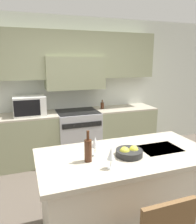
{
  "coord_description": "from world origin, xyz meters",
  "views": [
    {
      "loc": [
        -0.98,
        -2.04,
        1.89
      ],
      "look_at": [
        0.0,
        0.74,
        1.18
      ],
      "focal_mm": 35.0,
      "sensor_mm": 36.0,
      "label": 1
    }
  ],
  "objects_px": {
    "wine_glass_far": "(95,142)",
    "fruit_bowl": "(129,152)",
    "wine_glass_near": "(111,154)",
    "oil_bottle_on_counter": "(102,105)",
    "microwave": "(30,106)",
    "range_stove": "(78,134)",
    "wine_bottle": "(88,150)"
  },
  "relations": [
    {
      "from": "range_stove",
      "to": "wine_glass_near",
      "type": "distance_m",
      "value": 2.38
    },
    {
      "from": "range_stove",
      "to": "oil_bottle_on_counter",
      "type": "distance_m",
      "value": 0.75
    },
    {
      "from": "fruit_bowl",
      "to": "oil_bottle_on_counter",
      "type": "relative_size",
      "value": 1.52
    },
    {
      "from": "wine_glass_near",
      "to": "oil_bottle_on_counter",
      "type": "xyz_separation_m",
      "value": [
        0.8,
        2.35,
        -0.07
      ]
    },
    {
      "from": "wine_bottle",
      "to": "fruit_bowl",
      "type": "height_order",
      "value": "wine_bottle"
    },
    {
      "from": "microwave",
      "to": "wine_glass_near",
      "type": "xyz_separation_m",
      "value": [
        0.59,
        -2.31,
        -0.03
      ]
    },
    {
      "from": "microwave",
      "to": "fruit_bowl",
      "type": "xyz_separation_m",
      "value": [
        0.87,
        -2.12,
        -0.13
      ]
    },
    {
      "from": "wine_bottle",
      "to": "wine_glass_far",
      "type": "relative_size",
      "value": 1.52
    },
    {
      "from": "microwave",
      "to": "fruit_bowl",
      "type": "bearing_deg",
      "value": -67.81
    },
    {
      "from": "range_stove",
      "to": "microwave",
      "type": "relative_size",
      "value": 1.72
    },
    {
      "from": "wine_glass_far",
      "to": "oil_bottle_on_counter",
      "type": "xyz_separation_m",
      "value": [
        0.84,
        2.04,
        -0.07
      ]
    },
    {
      "from": "range_stove",
      "to": "wine_bottle",
      "type": "xyz_separation_m",
      "value": [
        -0.42,
        -2.08,
        0.58
      ]
    },
    {
      "from": "wine_glass_near",
      "to": "microwave",
      "type": "bearing_deg",
      "value": 104.35
    },
    {
      "from": "range_stove",
      "to": "oil_bottle_on_counter",
      "type": "relative_size",
      "value": 5.2
    },
    {
      "from": "wine_glass_near",
      "to": "wine_glass_far",
      "type": "height_order",
      "value": "same"
    },
    {
      "from": "oil_bottle_on_counter",
      "to": "fruit_bowl",
      "type": "bearing_deg",
      "value": -103.57
    },
    {
      "from": "range_stove",
      "to": "wine_glass_far",
      "type": "xyz_separation_m",
      "value": [
        -0.31,
        -1.97,
        0.6
      ]
    },
    {
      "from": "wine_glass_near",
      "to": "oil_bottle_on_counter",
      "type": "height_order",
      "value": "wine_glass_near"
    },
    {
      "from": "microwave",
      "to": "oil_bottle_on_counter",
      "type": "xyz_separation_m",
      "value": [
        1.39,
        0.04,
        -0.1
      ]
    },
    {
      "from": "range_stove",
      "to": "microwave",
      "type": "bearing_deg",
      "value": 178.76
    },
    {
      "from": "microwave",
      "to": "wine_bottle",
      "type": "bearing_deg",
      "value": -78.2
    },
    {
      "from": "wine_glass_near",
      "to": "wine_bottle",
      "type": "bearing_deg",
      "value": 126.13
    },
    {
      "from": "range_stove",
      "to": "microwave",
      "type": "distance_m",
      "value": 1.07
    },
    {
      "from": "wine_glass_near",
      "to": "wine_glass_far",
      "type": "xyz_separation_m",
      "value": [
        -0.04,
        0.31,
        0.0
      ]
    },
    {
      "from": "wine_glass_near",
      "to": "fruit_bowl",
      "type": "xyz_separation_m",
      "value": [
        0.28,
        0.18,
        -0.1
      ]
    },
    {
      "from": "microwave",
      "to": "wine_bottle",
      "type": "distance_m",
      "value": 2.15
    },
    {
      "from": "range_stove",
      "to": "wine_glass_far",
      "type": "relative_size",
      "value": 4.63
    },
    {
      "from": "fruit_bowl",
      "to": "oil_bottle_on_counter",
      "type": "bearing_deg",
      "value": 76.43
    },
    {
      "from": "wine_bottle",
      "to": "microwave",
      "type": "bearing_deg",
      "value": 101.8
    },
    {
      "from": "microwave",
      "to": "wine_glass_near",
      "type": "bearing_deg",
      "value": -75.65
    },
    {
      "from": "wine_glass_far",
      "to": "fruit_bowl",
      "type": "xyz_separation_m",
      "value": [
        0.32,
        -0.13,
        -0.1
      ]
    },
    {
      "from": "wine_bottle",
      "to": "fruit_bowl",
      "type": "relative_size",
      "value": 1.12
    }
  ]
}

